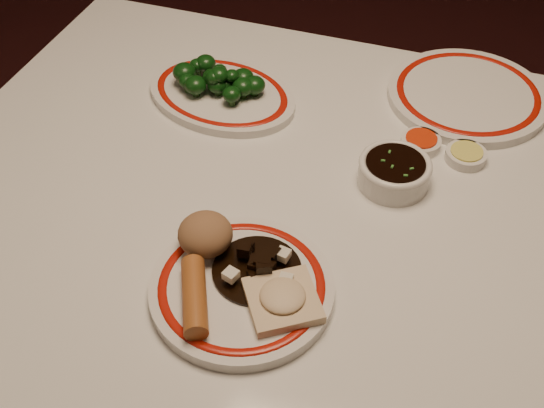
{
  "coord_description": "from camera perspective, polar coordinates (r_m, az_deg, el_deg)",
  "views": [
    {
      "loc": [
        0.18,
        -0.69,
        1.46
      ],
      "look_at": [
        -0.04,
        -0.07,
        0.8
      ],
      "focal_mm": 45.0,
      "sensor_mm": 36.0,
      "label": 1
    }
  ],
  "objects": [
    {
      "name": "soy_bowl",
      "position": [
        1.03,
        10.18,
        2.57
      ],
      "size": [
        0.11,
        0.11,
        0.04
      ],
      "color": "silver",
      "rests_on": "dining_table"
    },
    {
      "name": "mustard_dish",
      "position": [
        1.11,
        15.91,
        3.94
      ],
      "size": [
        0.06,
        0.06,
        0.02
      ],
      "color": "silver",
      "rests_on": "dining_table"
    },
    {
      "name": "spring_roll",
      "position": [
        0.85,
        -6.51,
        -7.68
      ],
      "size": [
        0.08,
        0.11,
        0.03
      ],
      "primitive_type": "cylinder",
      "rotation": [
        1.57,
        0.0,
        0.45
      ],
      "color": "#A85F29",
      "rests_on": "main_plate"
    },
    {
      "name": "dining_table",
      "position": [
        1.07,
        3.07,
        -3.34
      ],
      "size": [
        1.2,
        0.9,
        0.75
      ],
      "color": "silver",
      "rests_on": "ground"
    },
    {
      "name": "far_plate",
      "position": [
        1.23,
        16.02,
        8.76
      ],
      "size": [
        0.35,
        0.35,
        0.02
      ],
      "color": "silver",
      "rests_on": "dining_table"
    },
    {
      "name": "sweet_sour_dish",
      "position": [
        1.11,
        12.34,
        5.06
      ],
      "size": [
        0.06,
        0.06,
        0.02
      ],
      "color": "silver",
      "rests_on": "dining_table"
    },
    {
      "name": "rice_mound",
      "position": [
        0.9,
        -5.61,
        -2.53
      ],
      "size": [
        0.07,
        0.07,
        0.05
      ],
      "primitive_type": "ellipsoid",
      "color": "#936745",
      "rests_on": "main_plate"
    },
    {
      "name": "fried_wonton",
      "position": [
        0.85,
        0.9,
        -7.93
      ],
      "size": [
        0.12,
        0.12,
        0.02
      ],
      "color": "beige",
      "rests_on": "main_plate"
    },
    {
      "name": "broccoli_pile",
      "position": [
        1.18,
        -4.58,
        10.39
      ],
      "size": [
        0.16,
        0.1,
        0.05
      ],
      "color": "#23471C",
      "rests_on": "broccoli_plate"
    },
    {
      "name": "broccoli_plate",
      "position": [
        1.19,
        -4.22,
        9.13
      ],
      "size": [
        0.31,
        0.28,
        0.02
      ],
      "color": "silver",
      "rests_on": "dining_table"
    },
    {
      "name": "main_plate",
      "position": [
        0.88,
        -2.54,
        -7.05
      ],
      "size": [
        0.3,
        0.3,
        0.02
      ],
      "color": "silver",
      "rests_on": "dining_table"
    },
    {
      "name": "stirfry_heap",
      "position": [
        0.88,
        -1.04,
        -5.14
      ],
      "size": [
        0.12,
        0.12,
        0.03
      ],
      "color": "black",
      "rests_on": "main_plate"
    }
  ]
}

